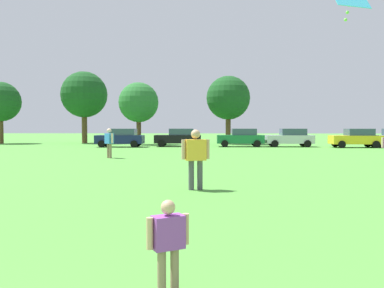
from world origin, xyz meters
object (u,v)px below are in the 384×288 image
(tree_left, at_px, (84,95))
(bystander_near_trees, at_px, (109,140))
(parked_car_silver_3, at_px, (290,138))
(tree_right, at_px, (139,103))
(adult_bystander, at_px, (196,154))
(tree_far_left, at_px, (0,102))
(child_kite_flyer, at_px, (168,239))
(tree_far_right, at_px, (228,98))
(parked_car_green_2, at_px, (241,137))
(parked_car_black_1, at_px, (179,137))
(parked_car_navy_0, at_px, (121,138))
(parked_car_yellow_4, at_px, (356,138))

(tree_left, bearing_deg, bystander_near_trees, -68.92)
(parked_car_silver_3, xyz_separation_m, tree_right, (-14.82, 4.11, 3.51))
(adult_bystander, xyz_separation_m, tree_right, (-6.82, 29.30, 3.32))
(parked_car_silver_3, relative_size, tree_far_left, 0.63)
(child_kite_flyer, height_order, tree_far_right, tree_far_right)
(child_kite_flyer, distance_m, parked_car_green_2, 32.56)
(tree_far_left, bearing_deg, child_kite_flyer, -59.69)
(parked_car_black_1, bearing_deg, tree_left, -33.69)
(parked_car_navy_0, relative_size, parked_car_green_2, 1.00)
(bystander_near_trees, bearing_deg, parked_car_black_1, 125.29)
(bystander_near_trees, relative_size, tree_right, 0.27)
(adult_bystander, relative_size, parked_car_silver_3, 0.41)
(parked_car_green_2, bearing_deg, parked_car_black_1, -0.53)
(bystander_near_trees, height_order, parked_car_yellow_4, bystander_near_trees)
(parked_car_green_2, height_order, tree_far_left, tree_far_left)
(parked_car_navy_0, relative_size, parked_car_black_1, 1.00)
(parked_car_yellow_4, relative_size, tree_far_left, 0.63)
(tree_far_left, bearing_deg, tree_left, 11.07)
(tree_far_left, height_order, tree_right, tree_far_left)
(bystander_near_trees, height_order, tree_left, tree_left)
(parked_car_black_1, height_order, parked_car_yellow_4, same)
(bystander_near_trees, relative_size, parked_car_black_1, 0.41)
(parked_car_yellow_4, distance_m, tree_right, 21.37)
(child_kite_flyer, height_order, parked_car_silver_3, parked_car_silver_3)
(adult_bystander, height_order, parked_car_navy_0, adult_bystander)
(parked_car_silver_3, distance_m, tree_far_right, 8.94)
(bystander_near_trees, distance_m, tree_far_right, 21.48)
(parked_car_green_2, xyz_separation_m, parked_car_silver_3, (4.53, 0.03, 0.00))
(bystander_near_trees, xyz_separation_m, parked_car_green_2, (8.92, 13.70, -0.18))
(parked_car_yellow_4, bearing_deg, adult_bystander, 60.50)
(parked_car_black_1, distance_m, tree_right, 7.01)
(parked_car_green_2, relative_size, tree_right, 0.66)
(parked_car_green_2, relative_size, parked_car_silver_3, 1.00)
(tree_far_right, bearing_deg, parked_car_black_1, -130.33)
(child_kite_flyer, relative_size, tree_far_right, 0.14)
(bystander_near_trees, bearing_deg, parked_car_green_2, 104.97)
(child_kite_flyer, height_order, adult_bystander, adult_bystander)
(tree_left, xyz_separation_m, tree_right, (6.83, -3.47, -1.11))
(tree_right, bearing_deg, adult_bystander, -76.91)
(parked_car_navy_0, bearing_deg, tree_far_right, -146.03)
(parked_car_black_1, xyz_separation_m, tree_right, (-4.49, 4.08, 3.51))
(parked_car_green_2, distance_m, tree_left, 19.30)
(adult_bystander, bearing_deg, tree_right, 88.53)
(bystander_near_trees, distance_m, parked_car_navy_0, 12.88)
(child_kite_flyer, distance_m, tree_right, 37.30)
(bystander_near_trees, bearing_deg, adult_bystander, -16.59)
(parked_car_navy_0, bearing_deg, parked_car_green_2, -174.84)
(parked_car_silver_3, height_order, tree_far_left, tree_far_left)
(bystander_near_trees, xyz_separation_m, tree_far_left, (-17.00, 19.58, 3.56))
(parked_car_yellow_4, height_order, tree_far_right, tree_far_right)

